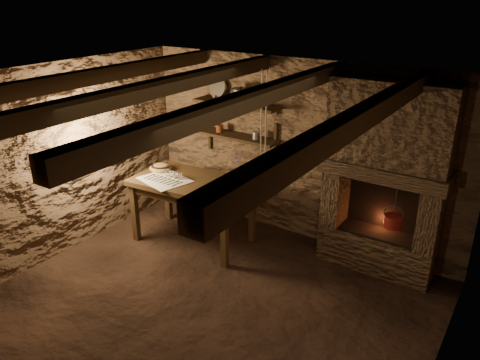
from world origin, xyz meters
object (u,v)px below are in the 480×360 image
Objects in this scene: work_table at (193,209)px; wooden_bowl at (161,168)px; stoneware_jug at (238,170)px; iron_stockpot at (241,97)px; red_pot at (393,220)px.

wooden_bowl reaches higher than work_table.
wooden_bowl is (-1.15, -0.18, -0.15)m from stoneware_jug.
iron_stockpot reaches higher than work_table.
iron_stockpot is (0.24, 0.79, 1.38)m from work_table.
work_table is at bearing -164.60° from red_pot.
stoneware_jug is 1.45× the size of wooden_bowl.
stoneware_jug is 1.03m from iron_stockpot.
iron_stockpot is 2.47m from red_pot.
stoneware_jug is at bearing 8.72° from wooden_bowl.
iron_stockpot reaches higher than stoneware_jug.
wooden_bowl is at bearing -168.20° from red_pot.
work_table is 0.85m from stoneware_jug.
stoneware_jug is (0.57, 0.22, 0.60)m from work_table.
stoneware_jug is 1.85× the size of iron_stockpot.
iron_stockpot is 0.44× the size of red_pot.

